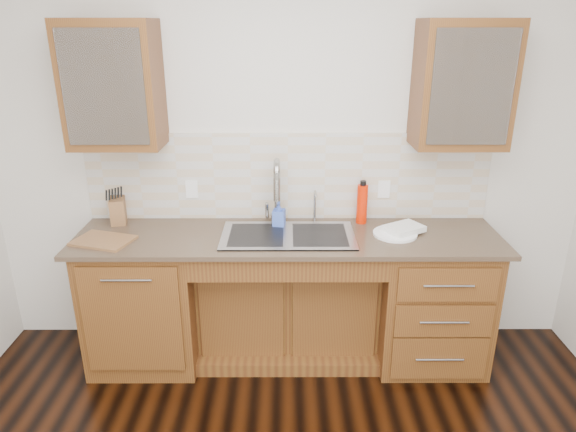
{
  "coord_description": "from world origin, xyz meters",
  "views": [
    {
      "loc": [
        -0.01,
        -1.58,
        2.17
      ],
      "look_at": [
        0.0,
        1.4,
        1.05
      ],
      "focal_mm": 32.0,
      "sensor_mm": 36.0,
      "label": 1
    }
  ],
  "objects_px": {
    "knife_block": "(118,210)",
    "cutting_board": "(103,241)",
    "soap_bottle": "(279,214)",
    "water_bottle": "(362,204)",
    "plate": "(395,234)"
  },
  "relations": [
    {
      "from": "knife_block",
      "to": "cutting_board",
      "type": "xyz_separation_m",
      "value": [
        -0.0,
        -0.32,
        -0.08
      ]
    },
    {
      "from": "knife_block",
      "to": "soap_bottle",
      "type": "bearing_deg",
      "value": -16.66
    },
    {
      "from": "soap_bottle",
      "to": "cutting_board",
      "type": "height_order",
      "value": "soap_bottle"
    },
    {
      "from": "water_bottle",
      "to": "plate",
      "type": "distance_m",
      "value": 0.31
    },
    {
      "from": "soap_bottle",
      "to": "water_bottle",
      "type": "xyz_separation_m",
      "value": [
        0.55,
        0.07,
        0.05
      ]
    },
    {
      "from": "soap_bottle",
      "to": "cutting_board",
      "type": "distance_m",
      "value": 1.11
    },
    {
      "from": "soap_bottle",
      "to": "water_bottle",
      "type": "bearing_deg",
      "value": 17.2
    },
    {
      "from": "water_bottle",
      "to": "cutting_board",
      "type": "distance_m",
      "value": 1.67
    },
    {
      "from": "plate",
      "to": "cutting_board",
      "type": "distance_m",
      "value": 1.82
    },
    {
      "from": "soap_bottle",
      "to": "cutting_board",
      "type": "xyz_separation_m",
      "value": [
        -1.08,
        -0.25,
        -0.08
      ]
    },
    {
      "from": "soap_bottle",
      "to": "plate",
      "type": "relative_size",
      "value": 0.61
    },
    {
      "from": "water_bottle",
      "to": "cutting_board",
      "type": "height_order",
      "value": "water_bottle"
    },
    {
      "from": "plate",
      "to": "cutting_board",
      "type": "relative_size",
      "value": 0.81
    },
    {
      "from": "plate",
      "to": "knife_block",
      "type": "height_order",
      "value": "knife_block"
    },
    {
      "from": "plate",
      "to": "soap_bottle",
      "type": "bearing_deg",
      "value": 168.87
    }
  ]
}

